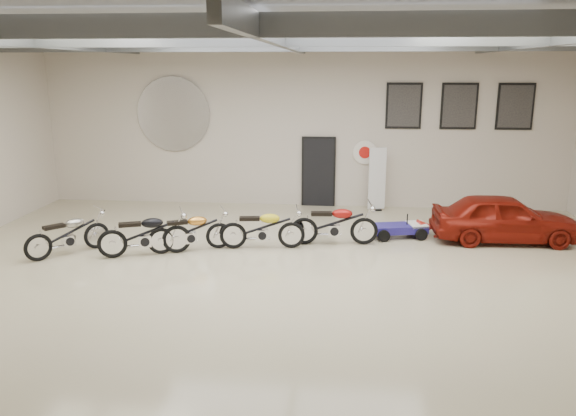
# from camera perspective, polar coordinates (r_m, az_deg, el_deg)

# --- Properties ---
(floor) EXTENTS (16.00, 12.00, 0.01)m
(floor) POSITION_cam_1_polar(r_m,az_deg,el_deg) (11.95, -0.54, -6.53)
(floor) COLOR #B4AA8A
(floor) RESTS_ON ground
(ceiling) EXTENTS (16.00, 12.00, 0.01)m
(ceiling) POSITION_cam_1_polar(r_m,az_deg,el_deg) (11.21, -0.60, 18.13)
(ceiling) COLOR slate
(ceiling) RESTS_ON back_wall
(back_wall) EXTENTS (16.00, 0.02, 5.00)m
(back_wall) POSITION_cam_1_polar(r_m,az_deg,el_deg) (17.25, 1.51, 8.42)
(back_wall) COLOR beige
(back_wall) RESTS_ON floor
(ceiling_beams) EXTENTS (15.80, 11.80, 0.32)m
(ceiling_beams) POSITION_cam_1_polar(r_m,az_deg,el_deg) (11.20, -0.60, 16.86)
(ceiling_beams) COLOR #5B5F63
(ceiling_beams) RESTS_ON ceiling
(door) EXTENTS (0.92, 0.08, 2.10)m
(door) POSITION_cam_1_polar(r_m,az_deg,el_deg) (17.38, 3.11, 3.62)
(door) COLOR black
(door) RESTS_ON back_wall
(logo_plaque) EXTENTS (2.30, 0.06, 1.16)m
(logo_plaque) POSITION_cam_1_polar(r_m,az_deg,el_deg) (17.89, -11.56, 9.31)
(logo_plaque) COLOR silver
(logo_plaque) RESTS_ON back_wall
(poster_left) EXTENTS (1.05, 0.08, 1.35)m
(poster_left) POSITION_cam_1_polar(r_m,az_deg,el_deg) (17.22, 11.68, 10.13)
(poster_left) COLOR black
(poster_left) RESTS_ON back_wall
(poster_mid) EXTENTS (1.05, 0.08, 1.35)m
(poster_mid) POSITION_cam_1_polar(r_m,az_deg,el_deg) (17.46, 16.98, 9.87)
(poster_mid) COLOR black
(poster_mid) RESTS_ON back_wall
(poster_right) EXTENTS (1.05, 0.08, 1.35)m
(poster_right) POSITION_cam_1_polar(r_m,az_deg,el_deg) (17.85, 22.09, 9.53)
(poster_right) COLOR black
(poster_right) RESTS_ON back_wall
(oil_sign) EXTENTS (0.72, 0.10, 0.72)m
(oil_sign) POSITION_cam_1_polar(r_m,az_deg,el_deg) (17.28, 7.81, 5.63)
(oil_sign) COLOR white
(oil_sign) RESTS_ON back_wall
(banner_stand) EXTENTS (0.55, 0.33, 1.90)m
(banner_stand) POSITION_cam_1_polar(r_m,az_deg,el_deg) (16.98, 9.03, 2.87)
(banner_stand) COLOR white
(banner_stand) RESTS_ON floor
(motorcycle_silver) EXTENTS (1.75, 1.83, 1.01)m
(motorcycle_silver) POSITION_cam_1_polar(r_m,az_deg,el_deg) (13.85, -21.48, -2.43)
(motorcycle_silver) COLOR silver
(motorcycle_silver) RESTS_ON floor
(motorcycle_black) EXTENTS (2.14, 1.30, 1.07)m
(motorcycle_black) POSITION_cam_1_polar(r_m,az_deg,el_deg) (13.23, -14.38, -2.49)
(motorcycle_black) COLOR silver
(motorcycle_black) RESTS_ON floor
(motorcycle_gold) EXTENTS (2.01, 1.31, 1.00)m
(motorcycle_gold) POSITION_cam_1_polar(r_m,az_deg,el_deg) (13.33, -9.91, -2.27)
(motorcycle_gold) COLOR silver
(motorcycle_gold) RESTS_ON floor
(motorcycle_yellow) EXTENTS (2.04, 0.85, 1.03)m
(motorcycle_yellow) POSITION_cam_1_polar(r_m,az_deg,el_deg) (13.34, -2.63, -2.00)
(motorcycle_yellow) COLOR silver
(motorcycle_yellow) RESTS_ON floor
(motorcycle_red) EXTENTS (2.14, 0.83, 1.09)m
(motorcycle_red) POSITION_cam_1_polar(r_m,az_deg,el_deg) (13.65, 4.71, -1.53)
(motorcycle_red) COLOR silver
(motorcycle_red) RESTS_ON floor
(go_kart) EXTENTS (1.83, 1.12, 0.62)m
(go_kart) POSITION_cam_1_polar(r_m,az_deg,el_deg) (14.57, 11.74, -1.73)
(go_kart) COLOR navy
(go_kart) RESTS_ON floor
(vintage_car) EXTENTS (1.49, 3.53, 1.19)m
(vintage_car) POSITION_cam_1_polar(r_m,az_deg,el_deg) (14.86, 21.09, -0.94)
(vintage_car) COLOR maroon
(vintage_car) RESTS_ON floor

